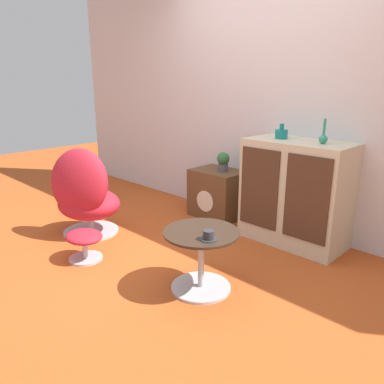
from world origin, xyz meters
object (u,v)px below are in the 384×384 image
tv_console (218,193)px  vase_inner_left (323,138)px  ottoman (84,240)px  vase_leftmost (281,134)px  egg_chair (84,194)px  coffee_table (201,256)px  teacup (208,236)px  potted_plant (223,161)px  sideboard (295,193)px

tv_console → vase_inner_left: vase_inner_left is taller
ottoman → vase_leftmost: vase_leftmost is taller
egg_chair → coffee_table: 1.50m
tv_console → teacup: tv_console is taller
coffee_table → potted_plant: bearing=124.1°
tv_console → egg_chair: egg_chair is taller
vase_inner_left → teacup: size_ratio=1.74×
sideboard → vase_inner_left: bearing=1.0°
tv_console → egg_chair: bearing=-113.9°
tv_console → vase_leftmost: vase_leftmost is taller
ottoman → vase_inner_left: 2.19m
coffee_table → vase_leftmost: 1.44m
coffee_table → vase_leftmost: size_ratio=3.97×
egg_chair → ottoman: (0.47, -0.30, -0.24)m
potted_plant → egg_chair: bearing=-116.2°
egg_chair → vase_leftmost: bearing=43.4°
vase_leftmost → egg_chair: bearing=-136.6°
ottoman → coffee_table: size_ratio=0.63×
vase_inner_left → potted_plant: vase_inner_left is taller
sideboard → vase_leftmost: size_ratio=7.02×
teacup → vase_inner_left: bearing=84.6°
egg_chair → coffee_table: egg_chair is taller
sideboard → teacup: (0.09, -1.29, 0.00)m
ottoman → tv_console: bearing=86.3°
tv_console → teacup: 1.70m
coffee_table → teacup: teacup is taller
egg_chair → vase_leftmost: vase_leftmost is taller
tv_console → vase_leftmost: size_ratio=4.11×
potted_plant → teacup: bearing=-53.5°
teacup → coffee_table: bearing=151.6°
ottoman → vase_leftmost: bearing=61.0°
teacup → potted_plant: bearing=126.5°
vase_leftmost → potted_plant: bearing=177.4°
egg_chair → tv_console: bearing=66.1°
egg_chair → teacup: egg_chair is taller
ottoman → vase_inner_left: bearing=50.9°
sideboard → egg_chair: sideboard is taller
vase_leftmost → teacup: 1.42m
sideboard → potted_plant: sideboard is taller
tv_console → ottoman: bearing=-93.7°
sideboard → egg_chair: bearing=-140.4°
egg_chair → teacup: size_ratio=7.44×
tv_console → egg_chair: (-0.58, -1.31, 0.15)m
vase_leftmost → vase_inner_left: 0.40m
tv_console → ottoman: (-0.10, -1.60, -0.09)m
vase_inner_left → potted_plant: size_ratio=1.00×
tv_console → potted_plant: 0.38m
sideboard → tv_console: size_ratio=1.71×
sideboard → coffee_table: bearing=-92.0°
sideboard → egg_chair: (-1.54, -1.27, -0.06)m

